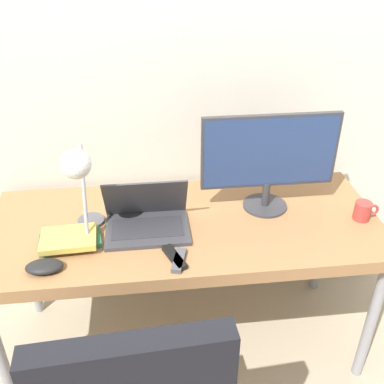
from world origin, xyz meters
The scene contains 10 objects.
wall_back centered at (0.00, 0.80, 1.30)m, with size 8.00×0.05×2.60m.
desk centered at (0.00, 0.37, 0.71)m, with size 1.77×0.74×0.77m.
laptop centered at (-0.17, 0.34, 0.82)m, with size 0.36×0.26×0.24m.
monitor centered at (0.39, 0.46, 1.03)m, with size 0.62×0.21×0.46m.
desk_lamp centered at (-0.42, 0.27, 1.11)m, with size 0.12×0.29×0.45m.
book_stack centered at (-0.50, 0.26, 0.80)m, with size 0.27×0.19×0.05m.
tv_remote centered at (-0.05, 0.09, 0.78)m, with size 0.07×0.15×0.02m.
media_remote centered at (-0.07, 0.11, 0.78)m, with size 0.10×0.16×0.02m.
mug centered at (0.81, 0.30, 0.82)m, with size 0.12×0.08×0.09m.
game_controller centered at (-0.58, 0.11, 0.79)m, with size 0.15×0.09×0.04m.
Camera 1 is at (-0.16, -1.29, 1.95)m, focal length 42.00 mm.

